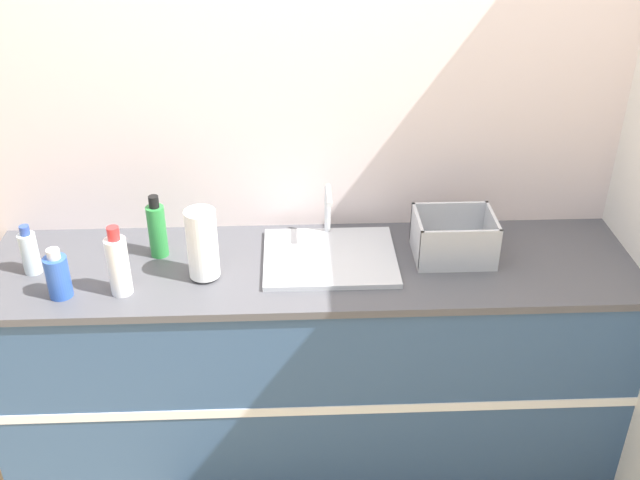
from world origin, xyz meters
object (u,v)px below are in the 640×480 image
object	(u,v)px
dish_rack	(453,241)
bottle_clear	(30,252)
sink	(330,255)
bottle_white_spray	(118,264)
bottle_green	(157,229)
paper_towel_roll	(202,244)
bottle_blue	(58,276)

from	to	relation	value
dish_rack	bottle_clear	distance (m)	1.57
sink	bottle_white_spray	distance (m)	0.78
bottle_green	paper_towel_roll	bearing A→B (deg)	-41.22
sink	bottle_green	size ratio (longest dim) A/B	1.99
paper_towel_roll	bottle_green	xyz separation A→B (m)	(-0.19, 0.16, -0.03)
paper_towel_roll	bottle_green	world-z (taller)	paper_towel_roll
sink	paper_towel_roll	xyz separation A→B (m)	(-0.46, -0.11, 0.12)
paper_towel_roll	dish_rack	size ratio (longest dim) A/B	0.92
sink	dish_rack	xyz separation A→B (m)	(0.47, 0.00, 0.05)
dish_rack	bottle_green	bearing A→B (deg)	177.05
bottle_clear	bottle_white_spray	size ratio (longest dim) A/B	0.73
bottle_blue	dish_rack	bearing A→B (deg)	8.17
paper_towel_roll	bottle_white_spray	size ratio (longest dim) A/B	1.03
paper_towel_roll	bottle_clear	xyz separation A→B (m)	(-0.64, 0.06, -0.05)
bottle_green	bottle_white_spray	size ratio (longest dim) A/B	0.95
dish_rack	bottle_clear	size ratio (longest dim) A/B	1.52
bottle_clear	bottle_white_spray	bearing A→B (deg)	-22.66
bottle_clear	bottle_blue	size ratio (longest dim) A/B	1.03
sink	dish_rack	bearing A→B (deg)	0.08
paper_towel_roll	dish_rack	bearing A→B (deg)	6.51
sink	paper_towel_roll	size ratio (longest dim) A/B	1.83
bottle_green	bottle_white_spray	distance (m)	0.27
sink	dish_rack	world-z (taller)	sink
bottle_white_spray	bottle_clear	bearing A→B (deg)	157.34
dish_rack	bottle_white_spray	bearing A→B (deg)	-170.96
bottle_blue	sink	bearing A→B (deg)	12.03
bottle_white_spray	paper_towel_roll	bearing A→B (deg)	17.03
sink	dish_rack	distance (m)	0.47
bottle_green	bottle_blue	distance (m)	0.41
sink	paper_towel_roll	world-z (taller)	paper_towel_roll
dish_rack	sink	bearing A→B (deg)	-179.92
paper_towel_roll	dish_rack	distance (m)	0.94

